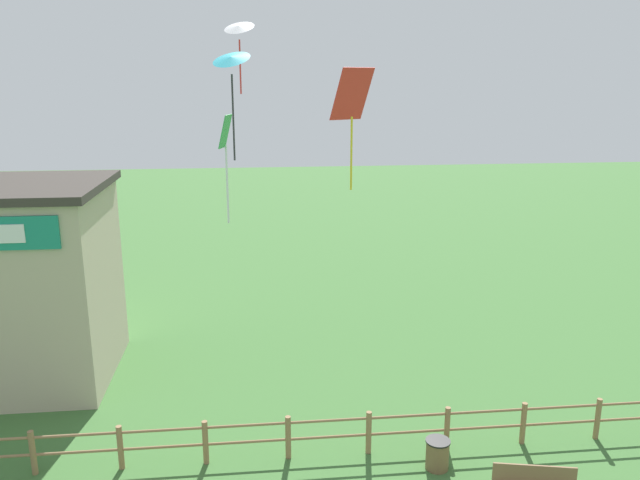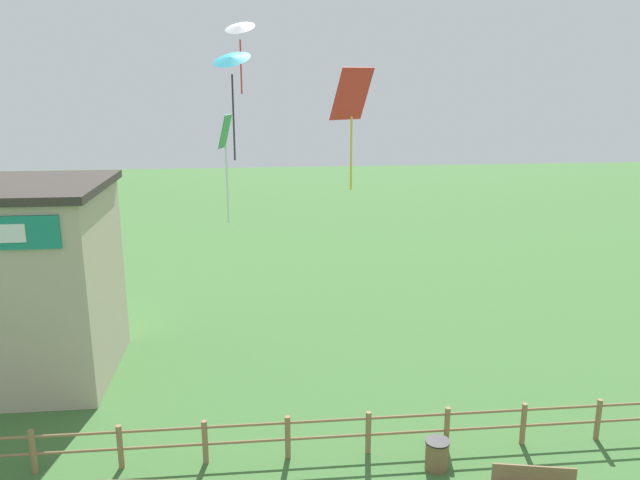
% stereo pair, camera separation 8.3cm
% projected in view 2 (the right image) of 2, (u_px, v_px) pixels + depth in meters
% --- Properties ---
extents(wooden_fence, '(18.26, 0.14, 1.14)m').
position_uv_depth(wooden_fence, '(328.00, 432.00, 15.43)').
color(wooden_fence, olive).
rests_on(wooden_fence, ground_plane).
extents(trash_bin, '(0.60, 0.60, 0.75)m').
position_uv_depth(trash_bin, '(437.00, 454.00, 14.97)').
color(trash_bin, brown).
rests_on(trash_bin, ground_plane).
extents(kite_red_diamond, '(1.05, 0.90, 2.82)m').
position_uv_depth(kite_red_diamond, '(352.00, 103.00, 14.36)').
color(kite_red_diamond, red).
extents(kite_white_delta, '(1.18, 1.14, 2.22)m').
position_uv_depth(kite_white_delta, '(240.00, 29.00, 18.83)').
color(kite_white_delta, white).
extents(kite_green_diamond, '(0.34, 0.60, 2.57)m').
position_uv_depth(kite_green_diamond, '(226.00, 150.00, 14.62)').
color(kite_green_diamond, green).
extents(kite_cyan_delta, '(1.32, 1.29, 2.89)m').
position_uv_depth(kite_cyan_delta, '(232.00, 62.00, 16.17)').
color(kite_cyan_delta, '#2DB2C6').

